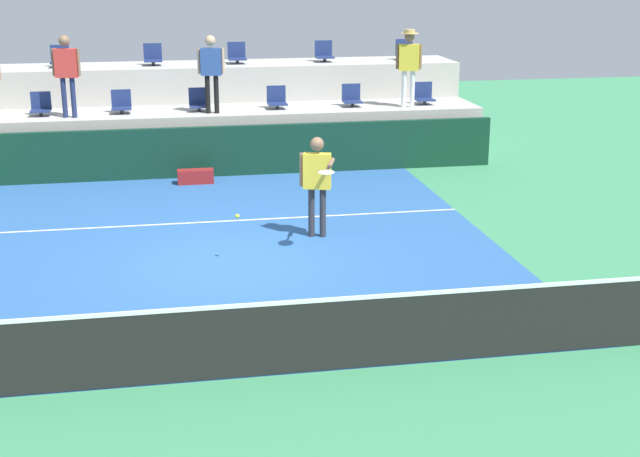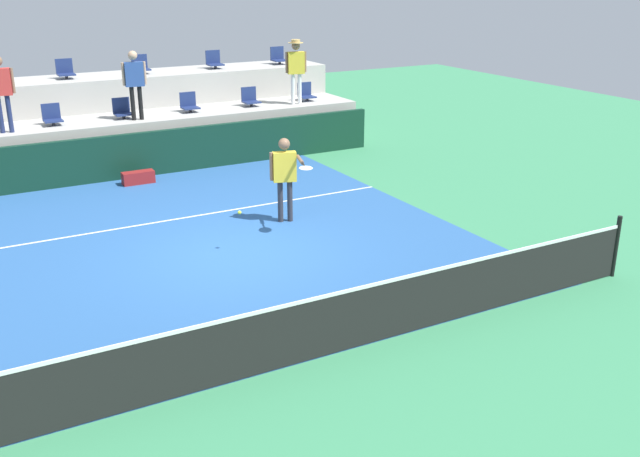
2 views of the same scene
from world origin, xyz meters
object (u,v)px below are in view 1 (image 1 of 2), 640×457
object	(u,v)px
stadium_chair_lower_far_right	(424,95)
stadium_chair_upper_mid_left	(153,56)
stadium_chair_lower_center	(199,101)
stadium_chair_upper_mid_right	(237,55)
spectator_leaning_on_rail	(211,66)
equipment_bag	(196,177)
spectator_in_grey	(66,68)
tennis_ball	(237,216)
tennis_player	(317,177)
stadium_chair_upper_far_right	(405,52)
stadium_chair_lower_mid_right	(277,99)
stadium_chair_lower_left	(41,106)
spectator_with_hat	(409,60)
stadium_chair_lower_mid_left	(121,104)
stadium_chair_upper_right	(324,53)
stadium_chair_lower_right	(352,97)
stadium_chair_upper_left	(60,58)

from	to	relation	value
stadium_chair_lower_far_right	stadium_chair_upper_mid_left	distance (m)	6.63
stadium_chair_lower_center	stadium_chair_upper_mid_right	bearing A→B (deg)	59.34
spectator_leaning_on_rail	equipment_bag	bearing A→B (deg)	-108.99
spectator_in_grey	tennis_ball	xyz separation A→B (m)	(3.02, -6.77, -1.57)
stadium_chair_lower_center	equipment_bag	xyz separation A→B (m)	(-0.22, -1.85, -1.31)
tennis_player	stadium_chair_upper_far_right	bearing A→B (deg)	64.79
stadium_chair_lower_far_right	tennis_player	distance (m)	7.12
stadium_chair_lower_mid_right	stadium_chair_lower_far_right	size ratio (longest dim) A/B	1.00
stadium_chair_lower_left	spectator_with_hat	distance (m)	8.38
stadium_chair_upper_far_right	stadium_chair_lower_mid_left	bearing A→B (deg)	-165.75
stadium_chair_lower_mid_right	stadium_chair_upper_right	xyz separation A→B (m)	(1.46, 1.80, 0.85)
stadium_chair_lower_far_right	tennis_ball	world-z (taller)	stadium_chair_lower_far_right
stadium_chair_upper_mid_right	tennis_player	size ratio (longest dim) A/B	0.30
stadium_chair_lower_right	spectator_with_hat	distance (m)	1.59
stadium_chair_lower_mid_left	spectator_leaning_on_rail	distance (m)	2.21
stadium_chair_upper_mid_right	stadium_chair_upper_right	xyz separation A→B (m)	(2.19, 0.00, 0.00)
spectator_leaning_on_rail	spectator_in_grey	bearing A→B (deg)	-180.00
stadium_chair_lower_right	stadium_chair_lower_far_right	bearing A→B (deg)	0.00
stadium_chair_lower_left	spectator_in_grey	xyz separation A→B (m)	(0.65, -0.38, 0.87)
stadium_chair_lower_left	spectator_leaning_on_rail	size ratio (longest dim) A/B	0.30
stadium_chair_lower_mid_right	stadium_chair_lower_right	bearing A→B (deg)	0.00
stadium_chair_lower_mid_left	stadium_chair_upper_left	distance (m)	2.45
stadium_chair_lower_left	spectator_in_grey	size ratio (longest dim) A/B	0.29
stadium_chair_upper_mid_right	equipment_bag	distance (m)	4.43
stadium_chair_lower_mid_left	stadium_chair_upper_mid_left	xyz separation A→B (m)	(0.76, 1.80, 0.85)
stadium_chair_upper_mid_left	tennis_ball	size ratio (longest dim) A/B	7.65
stadium_chair_upper_far_right	stadium_chair_upper_right	bearing A→B (deg)	180.00
stadium_chair_upper_left	tennis_player	bearing A→B (deg)	-58.59
stadium_chair_lower_far_right	stadium_chair_upper_right	bearing A→B (deg)	139.25
stadium_chair_upper_left	stadium_chair_upper_mid_left	world-z (taller)	same
stadium_chair_lower_mid_left	stadium_chair_lower_center	distance (m)	1.73
stadium_chair_lower_mid_left	stadium_chair_upper_right	distance (m)	5.37
stadium_chair_lower_left	tennis_player	distance (m)	7.96
stadium_chair_upper_far_right	spectator_leaning_on_rail	xyz separation A→B (m)	(-5.07, -2.18, -0.02)
stadium_chair_upper_mid_right	spectator_with_hat	bearing A→B (deg)	-30.07
stadium_chair_lower_right	tennis_ball	world-z (taller)	stadium_chair_lower_right
stadium_chair_upper_left	equipment_bag	bearing A→B (deg)	-51.13
stadium_chair_upper_left	stadium_chair_upper_mid_left	size ratio (longest dim) A/B	1.00
stadium_chair_lower_right	tennis_player	distance (m)	6.39
equipment_bag	stadium_chair_lower_mid_right	bearing A→B (deg)	42.47
stadium_chair_lower_right	stadium_chair_upper_mid_left	bearing A→B (deg)	158.45
stadium_chair_upper_right	spectator_leaning_on_rail	size ratio (longest dim) A/B	0.30
stadium_chair_lower_left	stadium_chair_upper_far_right	world-z (taller)	stadium_chair_upper_far_right
spectator_with_hat	tennis_ball	distance (m)	8.37
stadium_chair_lower_left	stadium_chair_upper_right	xyz separation A→B (m)	(6.74, 1.80, 0.85)
stadium_chair_lower_left	stadium_chair_upper_mid_right	bearing A→B (deg)	21.60
stadium_chair_upper_far_right	spectator_leaning_on_rail	distance (m)	5.52
stadium_chair_lower_mid_left	stadium_chair_lower_far_right	distance (m)	7.08
stadium_chair_lower_center	stadium_chair_lower_far_right	xyz separation A→B (m)	(5.35, 0.00, 0.00)
stadium_chair_lower_far_right	tennis_ball	distance (m)	8.85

